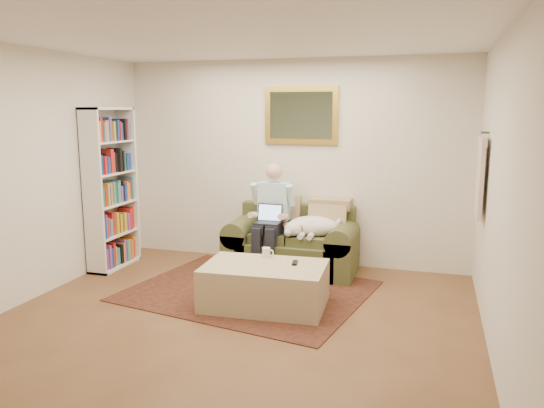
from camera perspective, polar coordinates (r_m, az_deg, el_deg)
The scene contains 12 objects.
room_shell at distance 4.79m, azimuth -4.42°, elevation 2.00°, with size 4.51×5.00×2.61m.
rug at distance 5.93m, azimuth -2.52°, elevation -9.28°, with size 2.47×1.98×0.01m, color black.
sofa at distance 6.56m, azimuth 2.15°, elevation -4.90°, with size 1.58×0.80×0.95m.
seated_man at distance 6.40m, azimuth -0.21°, elevation -1.68°, with size 0.52×0.74×1.33m, color #8CC9D8, non-canonical shape.
laptop at distance 6.34m, azimuth -0.37°, elevation -1.51°, with size 0.31×0.24×0.22m.
sleeping_dog at distance 6.34m, azimuth 4.46°, elevation -2.38°, with size 0.65×0.41×0.24m, color white, non-canonical shape.
ottoman at distance 5.41m, azimuth -0.79°, elevation -8.80°, with size 1.21×0.77×0.44m, color #CDBF89.
coffee_mug at distance 5.60m, azimuth -0.62°, elevation -5.23°, with size 0.08×0.08×0.10m, color white.
tv_remote at distance 5.38m, azimuth 2.47°, elevation -6.33°, with size 0.05×0.15×0.02m, color black.
bookshelf at distance 6.91m, azimuth -16.94°, elevation 1.59°, with size 0.28×0.80×2.00m, color white, non-canonical shape.
wall_mirror at distance 6.73m, azimuth 3.15°, elevation 9.49°, with size 0.94×0.04×0.72m.
hanging_shirt at distance 5.71m, azimuth 21.49°, elevation 3.15°, with size 0.06×0.52×0.90m, color beige, non-canonical shape.
Camera 1 is at (1.74, -4.06, 1.98)m, focal length 35.00 mm.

